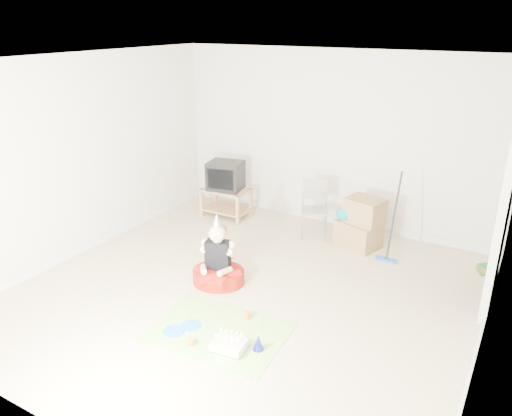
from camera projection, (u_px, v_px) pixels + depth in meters
The scene contains 16 objects.
ground at pixel (246, 292), 5.82m from camera, with size 5.00×5.00×0.00m, color beige.
doorway_recess at pixel (505, 217), 5.26m from camera, with size 0.02×0.90×2.05m, color black.
tv_stand at pixel (226, 200), 7.94m from camera, with size 0.74×0.46×0.46m.
crt_tv at pixel (226, 176), 7.80m from camera, with size 0.51×0.43×0.44m, color black.
folding_chair at pixel (314, 210), 7.15m from camera, with size 0.49×0.48×0.83m.
cardboard_boxes at pixel (360, 224), 6.86m from camera, with size 0.67×0.57×0.71m.
floor_mop at pixel (388, 243), 6.46m from camera, with size 0.28×0.38×1.14m.
book_pile at pixel (487, 269), 6.25m from camera, with size 0.25×0.28×0.10m.
seated_woman at pixel (218, 268), 5.95m from camera, with size 0.79×0.79×0.90m.
party_mat at pixel (218, 331), 5.08m from camera, with size 1.37×0.99×0.01m, color #F73478.
birthday_cake at pixel (229, 345), 4.80m from camera, with size 0.34×0.29×0.15m.
blue_plate_near at pixel (191, 325), 5.17m from camera, with size 0.20×0.20×0.01m, color blue.
blue_plate_far at pixel (173, 331), 5.07m from camera, with size 0.22×0.22×0.01m, color blue.
orange_cup_near at pixel (247, 315), 5.29m from camera, with size 0.07×0.07×0.08m, color orange.
orange_cup_far at pixel (191, 342), 4.86m from camera, with size 0.07×0.07×0.08m, color orange.
blue_party_hat at pixel (258, 342), 4.78m from camera, with size 0.11×0.11×0.16m, color #171FA1.
Camera 1 is at (2.64, -4.34, 3.00)m, focal length 35.00 mm.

